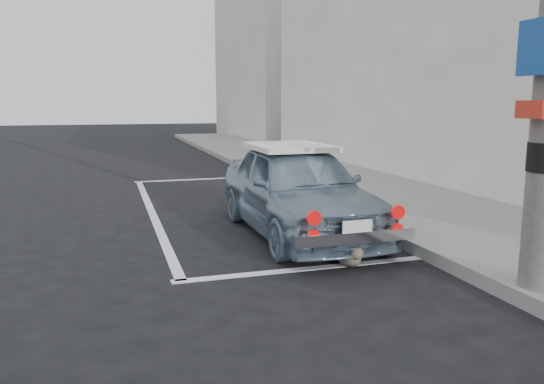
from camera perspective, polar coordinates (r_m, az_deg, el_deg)
The scene contains 9 objects.
ground at distance 6.05m, azimuth -1.84°, elevation -7.28°, with size 80.00×80.00×0.00m, color black.
sidewalk at distance 9.10m, azimuth 14.44°, elevation -1.36°, with size 2.80×40.00×0.15m, color slate.
shop_building at distance 12.52m, azimuth 22.89°, elevation 16.82°, with size 3.50×18.00×7.00m.
building_far at distance 26.87m, azimuth -0.16°, elevation 14.39°, with size 3.50×10.00×8.00m, color #B7AEA6.
pline_rear at distance 5.75m, azimuth 4.36°, elevation -8.18°, with size 3.00×0.12×0.01m, color silver.
pline_front at distance 12.38m, azimuth -7.65°, elevation 1.38°, with size 3.00×0.12×0.01m, color silver.
pline_side at distance 8.78m, azimuth -12.79°, elevation -2.15°, with size 0.12×7.00×0.01m, color silver.
retro_coupe at distance 7.10m, azimuth 2.76°, elevation 0.35°, with size 1.45×3.59×1.22m.
cat at distance 5.83m, azimuth 8.36°, elevation -6.72°, with size 0.27×0.53×0.28m.
Camera 1 is at (-1.54, -5.58, 1.76)m, focal length 35.00 mm.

